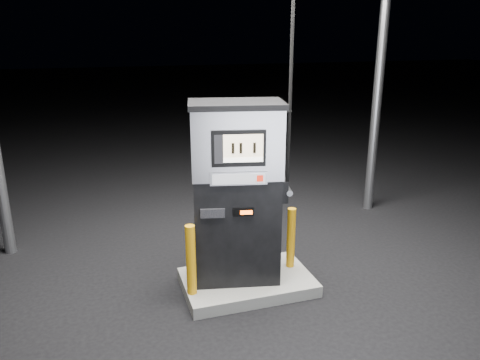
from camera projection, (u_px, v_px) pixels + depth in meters
name	position (u px, v px, depth m)	size (l,w,h in m)	color
ground	(247.00, 287.00, 5.92)	(80.00, 80.00, 0.00)	black
pump_island	(247.00, 282.00, 5.90)	(1.60, 1.00, 0.15)	slate
fuel_dispenser	(237.00, 191.00, 5.56)	(1.27, 0.86, 4.56)	black
bollard_left	(191.00, 260.00, 5.39)	(0.11, 0.11, 0.86)	orange
bollard_right	(291.00, 238.00, 6.03)	(0.11, 0.11, 0.81)	orange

